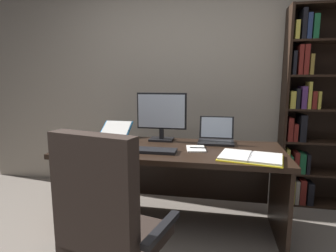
{
  "coord_description": "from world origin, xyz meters",
  "views": [
    {
      "loc": [
        0.38,
        -1.27,
        1.3
      ],
      "look_at": [
        -0.04,
        0.91,
        0.93
      ],
      "focal_mm": 29.46,
      "sensor_mm": 36.0,
      "label": 1
    }
  ],
  "objects_px": {
    "laptop": "(216,137)",
    "reading_stand_with_book": "(116,130)",
    "notepad": "(196,149)",
    "desk": "(173,166)",
    "office_chair": "(110,237)",
    "computer_mouse": "(115,148)",
    "bookshelf": "(315,112)",
    "pen": "(198,148)",
    "monitor": "(162,117)",
    "open_binder": "(250,157)",
    "coffee_mug": "(89,139)",
    "keyboard": "(150,150)"
  },
  "relations": [
    {
      "from": "computer_mouse",
      "to": "coffee_mug",
      "type": "bearing_deg",
      "value": 150.91
    },
    {
      "from": "pen",
      "to": "coffee_mug",
      "type": "height_order",
      "value": "coffee_mug"
    },
    {
      "from": "desk",
      "to": "keyboard",
      "type": "height_order",
      "value": "keyboard"
    },
    {
      "from": "keyboard",
      "to": "laptop",
      "type": "bearing_deg",
      "value": 40.68
    },
    {
      "from": "keyboard",
      "to": "bookshelf",
      "type": "bearing_deg",
      "value": 32.4
    },
    {
      "from": "office_chair",
      "to": "monitor",
      "type": "distance_m",
      "value": 1.3
    },
    {
      "from": "laptop",
      "to": "office_chair",
      "type": "bearing_deg",
      "value": -114.85
    },
    {
      "from": "notepad",
      "to": "desk",
      "type": "bearing_deg",
      "value": 156.15
    },
    {
      "from": "laptop",
      "to": "reading_stand_with_book",
      "type": "height_order",
      "value": "laptop"
    },
    {
      "from": "monitor",
      "to": "pen",
      "type": "bearing_deg",
      "value": -37.22
    },
    {
      "from": "coffee_mug",
      "to": "keyboard",
      "type": "bearing_deg",
      "value": -15.79
    },
    {
      "from": "pen",
      "to": "laptop",
      "type": "bearing_deg",
      "value": 63.99
    },
    {
      "from": "monitor",
      "to": "reading_stand_with_book",
      "type": "xyz_separation_m",
      "value": [
        -0.48,
        0.05,
        -0.15
      ]
    },
    {
      "from": "computer_mouse",
      "to": "reading_stand_with_book",
      "type": "relative_size",
      "value": 0.36
    },
    {
      "from": "bookshelf",
      "to": "laptop",
      "type": "xyz_separation_m",
      "value": [
        -0.98,
        -0.51,
        -0.2
      ]
    },
    {
      "from": "desk",
      "to": "reading_stand_with_book",
      "type": "xyz_separation_m",
      "value": [
        -0.62,
        0.24,
        0.27
      ]
    },
    {
      "from": "laptop",
      "to": "reading_stand_with_book",
      "type": "distance_m",
      "value": 0.99
    },
    {
      "from": "monitor",
      "to": "open_binder",
      "type": "relative_size",
      "value": 0.94
    },
    {
      "from": "desk",
      "to": "monitor",
      "type": "xyz_separation_m",
      "value": [
        -0.14,
        0.19,
        0.42
      ]
    },
    {
      "from": "bookshelf",
      "to": "reading_stand_with_book",
      "type": "bearing_deg",
      "value": -166.99
    },
    {
      "from": "laptop",
      "to": "coffee_mug",
      "type": "height_order",
      "value": "laptop"
    },
    {
      "from": "notepad",
      "to": "pen",
      "type": "distance_m",
      "value": 0.02
    },
    {
      "from": "notepad",
      "to": "computer_mouse",
      "type": "bearing_deg",
      "value": -166.67
    },
    {
      "from": "reading_stand_with_book",
      "to": "notepad",
      "type": "bearing_deg",
      "value": -22.01
    },
    {
      "from": "computer_mouse",
      "to": "notepad",
      "type": "bearing_deg",
      "value": 13.33
    },
    {
      "from": "computer_mouse",
      "to": "notepad",
      "type": "relative_size",
      "value": 0.5
    },
    {
      "from": "office_chair",
      "to": "monitor",
      "type": "height_order",
      "value": "monitor"
    },
    {
      "from": "office_chair",
      "to": "laptop",
      "type": "xyz_separation_m",
      "value": [
        0.55,
        1.19,
        0.34
      ]
    },
    {
      "from": "bookshelf",
      "to": "laptop",
      "type": "relative_size",
      "value": 6.36
    },
    {
      "from": "open_binder",
      "to": "desk",
      "type": "bearing_deg",
      "value": 166.35
    },
    {
      "from": "computer_mouse",
      "to": "monitor",
      "type": "bearing_deg",
      "value": 55.5
    },
    {
      "from": "office_chair",
      "to": "pen",
      "type": "xyz_separation_m",
      "value": [
        0.41,
        0.91,
        0.31
      ]
    },
    {
      "from": "desk",
      "to": "office_chair",
      "type": "bearing_deg",
      "value": -100.28
    },
    {
      "from": "bookshelf",
      "to": "reading_stand_with_book",
      "type": "xyz_separation_m",
      "value": [
        -1.97,
        -0.46,
        -0.17
      ]
    },
    {
      "from": "computer_mouse",
      "to": "pen",
      "type": "xyz_separation_m",
      "value": [
        0.67,
        0.15,
        -0.01
      ]
    },
    {
      "from": "bookshelf",
      "to": "computer_mouse",
      "type": "distance_m",
      "value": 2.04
    },
    {
      "from": "pen",
      "to": "open_binder",
      "type": "bearing_deg",
      "value": -27.31
    },
    {
      "from": "computer_mouse",
      "to": "pen",
      "type": "relative_size",
      "value": 0.74
    },
    {
      "from": "keyboard",
      "to": "pen",
      "type": "bearing_deg",
      "value": 22.57
    },
    {
      "from": "bookshelf",
      "to": "keyboard",
      "type": "height_order",
      "value": "bookshelf"
    },
    {
      "from": "monitor",
      "to": "coffee_mug",
      "type": "bearing_deg",
      "value": -156.61
    },
    {
      "from": "open_binder",
      "to": "coffee_mug",
      "type": "xyz_separation_m",
      "value": [
        -1.38,
        0.22,
        0.03
      ]
    },
    {
      "from": "office_chair",
      "to": "computer_mouse",
      "type": "relative_size",
      "value": 10.02
    },
    {
      "from": "reading_stand_with_book",
      "to": "office_chair",
      "type": "bearing_deg",
      "value": -70.53
    },
    {
      "from": "computer_mouse",
      "to": "pen",
      "type": "height_order",
      "value": "computer_mouse"
    },
    {
      "from": "desk",
      "to": "office_chair",
      "type": "relative_size",
      "value": 1.78
    },
    {
      "from": "open_binder",
      "to": "monitor",
      "type": "bearing_deg",
      "value": 159.37
    },
    {
      "from": "office_chair",
      "to": "laptop",
      "type": "height_order",
      "value": "office_chair"
    },
    {
      "from": "keyboard",
      "to": "coffee_mug",
      "type": "relative_size",
      "value": 4.85
    },
    {
      "from": "computer_mouse",
      "to": "pen",
      "type": "bearing_deg",
      "value": 12.95
    }
  ]
}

